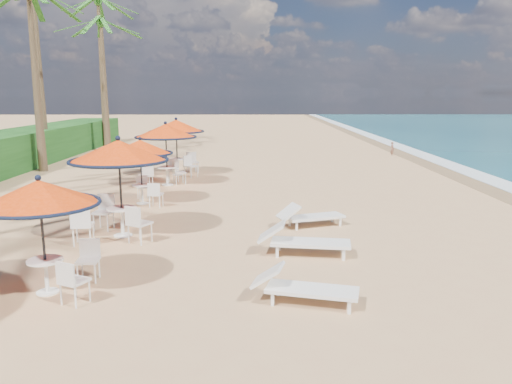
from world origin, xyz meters
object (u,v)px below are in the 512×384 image
station_0 (44,204)px  station_2 (141,153)px  lounger_far (309,216)px  station_3 (166,139)px  lounger_mid (301,240)px  station_1 (117,163)px  station_4 (178,131)px  lounger_near (301,286)px

station_0 → station_2: station_2 is taller
lounger_far → station_2: bearing=131.2°
station_3 → lounger_mid: 10.41m
lounger_far → station_0: bearing=-157.9°
station_1 → station_2: station_1 is taller
station_3 → station_1: bearing=-89.6°
station_0 → station_4: station_4 is taller
station_1 → station_3: bearing=90.4°
station_0 → station_1: bearing=85.1°
station_0 → lounger_mid: bearing=24.3°
station_4 → station_1: bearing=-90.4°
station_4 → lounger_near: bearing=-73.3°
station_3 → station_4: size_ratio=0.99×
station_0 → lounger_mid: 5.65m
station_0 → lounger_mid: station_0 is taller
station_2 → station_4: station_4 is taller
lounger_mid → lounger_far: size_ratio=1.10×
station_0 → lounger_near: (4.73, -0.51, -1.42)m
station_3 → lounger_far: bearing=-52.0°
station_2 → lounger_far: station_2 is taller
station_4 → lounger_mid: 12.72m
station_4 → lounger_near: station_4 is taller
station_3 → lounger_near: size_ratio=1.31×
station_0 → lounger_far: bearing=41.3°
station_1 → lounger_near: station_1 is taller
station_2 → station_1: bearing=-86.1°
station_0 → station_3: 11.40m
station_0 → station_2: bearing=89.6°
station_2 → lounger_near: 9.68m
station_4 → lounger_near: 15.23m
station_4 → lounger_near: size_ratio=1.33×
station_0 → station_3: size_ratio=0.87×
lounger_mid → station_3: bearing=125.6°
lounger_near → station_1: bearing=150.0°
lounger_mid → station_1: bearing=169.8°
lounger_near → lounger_mid: lounger_mid is taller
station_0 → lounger_far: size_ratio=1.13×
lounger_far → lounger_mid: bearing=-119.4°
station_2 → lounger_near: bearing=-60.7°
lounger_far → station_1: bearing=171.5°
station_3 → station_2: bearing=-93.6°
station_3 → lounger_near: station_3 is taller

